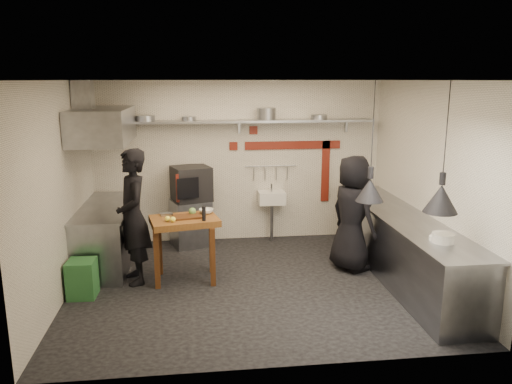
{
  "coord_description": "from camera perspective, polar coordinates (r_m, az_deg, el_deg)",
  "views": [
    {
      "loc": [
        -0.75,
        -6.51,
        2.81
      ],
      "look_at": [
        0.08,
        0.3,
        1.26
      ],
      "focal_mm": 35.0,
      "sensor_mm": 36.0,
      "label": 1
    }
  ],
  "objects": [
    {
      "name": "ceiling",
      "position": [
        6.56,
        -0.37,
        12.66
      ],
      "size": [
        5.0,
        5.0,
        0.0
      ],
      "primitive_type": "plane",
      "color": "silver",
      "rests_on": "floor"
    },
    {
      "name": "utensil_rail",
      "position": [
        8.8,
        1.67,
        2.99
      ],
      "size": [
        0.9,
        0.02,
        0.02
      ],
      "primitive_type": "cylinder",
      "rotation": [
        0.0,
        1.57,
        0.0
      ],
      "color": "gray",
      "rests_on": "wall_back"
    },
    {
      "name": "counter_left_top",
      "position": [
        7.92,
        -16.9,
        -1.65
      ],
      "size": [
        0.76,
        2.0,
        0.03
      ],
      "primitive_type": "cube",
      "color": "gray",
      "rests_on": "counter_left"
    },
    {
      "name": "shelf_bracket_right",
      "position": [
        9.02,
        10.28,
        7.52
      ],
      "size": [
        0.04,
        0.06,
        0.24
      ],
      "primitive_type": "cube",
      "color": "gray",
      "rests_on": "wall_back"
    },
    {
      "name": "wall_back",
      "position": [
        8.76,
        -1.93,
        3.48
      ],
      "size": [
        5.0,
        0.04,
        2.8
      ],
      "primitive_type": "cube",
      "color": "silver",
      "rests_on": "floor"
    },
    {
      "name": "wall_front",
      "position": [
        4.69,
        2.59,
        -4.75
      ],
      "size": [
        5.0,
        0.04,
        2.8
      ],
      "primitive_type": "cube",
      "color": "silver",
      "rests_on": "floor"
    },
    {
      "name": "sink_drain",
      "position": [
        8.85,
        1.8,
        -3.47
      ],
      "size": [
        0.06,
        0.06,
        0.66
      ],
      "primitive_type": "cylinder",
      "color": "gray",
      "rests_on": "floor"
    },
    {
      "name": "extractor_hood",
      "position": [
        7.71,
        -17.13,
        7.28
      ],
      "size": [
        0.78,
        1.6,
        0.5
      ],
      "primitive_type": "cube",
      "color": "gray",
      "rests_on": "ceiling"
    },
    {
      "name": "combi_oven",
      "position": [
        8.5,
        -7.41,
        0.97
      ],
      "size": [
        0.74,
        0.71,
        0.58
      ],
      "primitive_type": "cube",
      "rotation": [
        0.0,
        0.0,
        0.32
      ],
      "color": "black",
      "rests_on": "oven_stand"
    },
    {
      "name": "stock_pot",
      "position": [
        8.54,
        1.19,
        8.92
      ],
      "size": [
        0.33,
        0.33,
        0.2
      ],
      "primitive_type": "cylinder",
      "rotation": [
        0.0,
        0.0,
        -0.03
      ],
      "color": "gray",
      "rests_on": "back_shelf"
    },
    {
      "name": "veg_ball",
      "position": [
        7.18,
        -7.29,
        -2.22
      ],
      "size": [
        0.12,
        0.12,
        0.11
      ],
      "primitive_type": "sphere",
      "rotation": [
        0.0,
        0.0,
        0.13
      ],
      "color": "#689445",
      "rests_on": "prep_table"
    },
    {
      "name": "shelf_bracket_mid",
      "position": [
        8.65,
        -1.94,
        7.5
      ],
      "size": [
        0.04,
        0.06,
        0.24
      ],
      "primitive_type": "cube",
      "color": "gray",
      "rests_on": "wall_back"
    },
    {
      "name": "counter_right_top",
      "position": [
        7.38,
        16.5,
        -2.68
      ],
      "size": [
        0.76,
        3.9,
        0.03
      ],
      "primitive_type": "cube",
      "color": "gray",
      "rests_on": "counter_right"
    },
    {
      "name": "heat_lamp_far",
      "position": [
        5.91,
        20.81,
        4.69
      ],
      "size": [
        0.44,
        0.44,
        1.47
      ],
      "primitive_type": null,
      "rotation": [
        0.0,
        0.0,
        0.14
      ],
      "color": "black",
      "rests_on": "ceiling"
    },
    {
      "name": "small_bowl_right",
      "position": [
        6.37,
        20.08,
        -4.99
      ],
      "size": [
        0.25,
        0.25,
        0.05
      ],
      "primitive_type": "cylinder",
      "rotation": [
        0.0,
        0.0,
        -0.24
      ],
      "color": "silver",
      "rests_on": "counter_right_top"
    },
    {
      "name": "chef_right",
      "position": [
        7.54,
        10.96,
        -2.42
      ],
      "size": [
        0.85,
        1.0,
        1.73
      ],
      "primitive_type": "imported",
      "rotation": [
        0.0,
        0.0,
        1.99
      ],
      "color": "black",
      "rests_on": "floor"
    },
    {
      "name": "green_bin",
      "position": [
        7.04,
        -19.25,
        -9.33
      ],
      "size": [
        0.37,
        0.37,
        0.5
      ],
      "primitive_type": "cube",
      "rotation": [
        0.0,
        0.0,
        -0.04
      ],
      "color": "#26612D",
      "rests_on": "floor"
    },
    {
      "name": "steel_tray",
      "position": [
        7.23,
        -10.19,
        -2.5
      ],
      "size": [
        0.2,
        0.15,
        0.03
      ],
      "primitive_type": "cube",
      "rotation": [
        0.0,
        0.0,
        0.22
      ],
      "color": "gray",
      "rests_on": "prep_table"
    },
    {
      "name": "counter_right",
      "position": [
        7.51,
        16.28,
        -6.1
      ],
      "size": [
        0.7,
        3.8,
        0.9
      ],
      "primitive_type": "cube",
      "color": "gray",
      "rests_on": "floor"
    },
    {
      "name": "oven_glass",
      "position": [
        8.14,
        -7.78,
        0.42
      ],
      "size": [
        0.35,
        0.13,
        0.34
      ],
      "primitive_type": "cube",
      "rotation": [
        0.0,
        0.0,
        0.32
      ],
      "color": "black",
      "rests_on": "oven_door"
    },
    {
      "name": "red_tile_a",
      "position": [
        8.69,
        -0.29,
        7.07
      ],
      "size": [
        0.14,
        0.02,
        0.14
      ],
      "primitive_type": "cube",
      "color": "maroon",
      "rests_on": "wall_back"
    },
    {
      "name": "pan_mid_left",
      "position": [
        8.46,
        -7.7,
        8.33
      ],
      "size": [
        0.28,
        0.28,
        0.07
      ],
      "primitive_type": "cylinder",
      "rotation": [
        0.0,
        0.0,
        0.19
      ],
      "color": "gray",
      "rests_on": "back_shelf"
    },
    {
      "name": "floor",
      "position": [
        7.13,
        -0.34,
        -10.45
      ],
      "size": [
        5.0,
        5.0,
        0.0
      ],
      "primitive_type": "plane",
      "color": "black",
      "rests_on": "ground"
    },
    {
      "name": "cutting_board",
      "position": [
        7.06,
        -7.87,
        -2.81
      ],
      "size": [
        0.42,
        0.34,
        0.02
      ],
      "primitive_type": "cube",
      "rotation": [
        0.0,
        0.0,
        0.2
      ],
      "color": "#4C2811",
      "rests_on": "prep_table"
    },
    {
      "name": "plate_stack",
      "position": [
        6.3,
        20.62,
        -4.94
      ],
      "size": [
        0.3,
        0.3,
        0.11
      ],
      "primitive_type": "cylinder",
      "rotation": [
        0.0,
        0.0,
        -0.2
      ],
      "color": "silver",
      "rests_on": "counter_right_top"
    },
    {
      "name": "hood_duct",
      "position": [
        7.74,
        -19.17,
        10.13
      ],
      "size": [
        0.28,
        0.28,
        0.5
      ],
      "primitive_type": "cube",
      "color": "gray",
      "rests_on": "ceiling"
    },
    {
      "name": "hand_sink",
      "position": [
        8.77,
        1.78,
        -0.64
      ],
      "size": [
        0.46,
        0.34,
        0.22
      ],
      "primitive_type": "cube",
      "color": "silver",
      "rests_on": "wall_back"
    },
    {
      "name": "lemon_b",
      "position": [
        6.85,
        -9.48,
        -3.11
      ],
      "size": [
        0.09,
        0.09,
        0.08
      ],
      "primitive_type": "sphere",
      "rotation": [
        0.0,
        0.0,
        -0.15
      ],
      "color": "#FCF043",
      "rests_on": "prep_table"
    },
    {
      "name": "sink_tap",
      "position": [
        8.73,
        1.79,
        0.51
      ],
      "size": [
        0.03,
        0.03,
        0.14
      ],
      "primitive_type": "cylinder",
      "color": "gray",
      "rests_on": "hand_sink"
    },
    {
      "name": "oven_stand",
      "position": [
        8.67,
        -7.45,
        -3.5
      ],
      "size": [
        0.76,
        0.72,
        0.8
      ],
      "primitive_type": "cube",
      "rotation": [
        0.0,
        0.0,
        0.32
      ],
      "color": "gray",
      "rests_on": "floor"
    },
    {
      "name": "oven_door",
      "position": [
        8.22,
        -7.62,
        0.56
      ],
      "size": [
        0.44,
        0.17,
        0.46
      ],
      "primitive_type": "cube",
      "rotation": [
        0.0,
        0.0,
        0.32
      ],
      "color": "maroon",
      "rests_on": "combi_oven"
    },
    {
      "name": "red_band_horiz",
      "position": [
        8.83,
        4.25,
        5.36
      ],
      "size": [
        1.7,
        0.02,
        0.14
      ],
      "primitive_type": "cube",
      "color": "maroon",
      "rests_on": "wall_back"
    },
    {
      "name": "back_shelf",
      "position": [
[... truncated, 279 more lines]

